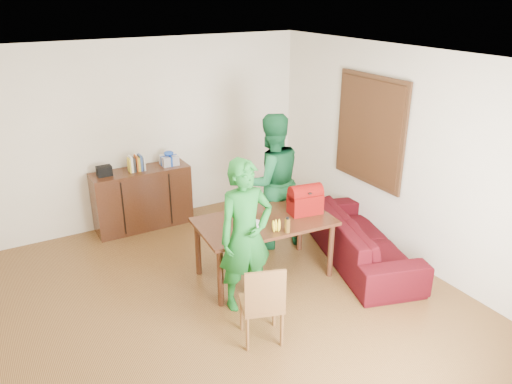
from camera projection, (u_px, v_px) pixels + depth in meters
room at (226, 196)px, 5.20m from camera, size 5.20×5.70×2.90m
table at (264, 227)px, 5.99m from camera, size 1.67×1.02×0.75m
chair at (261, 317)px, 5.01m from camera, size 0.50×0.49×0.89m
person_near at (245, 236)px, 5.35m from camera, size 0.64×0.43×1.72m
person_far at (271, 181)px, 6.67m from camera, size 0.97×0.79×1.85m
laptop at (251, 222)px, 5.80m from camera, size 0.36×0.31×0.21m
bananas at (276, 229)px, 5.67m from camera, size 0.16×0.12×0.05m
bottle at (287, 225)px, 5.62m from camera, size 0.08×0.08×0.19m
red_bag at (305, 202)px, 6.09m from camera, size 0.43×0.29×0.29m
sofa at (361, 238)px, 6.48m from camera, size 1.40×2.27×0.62m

